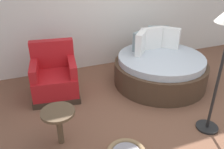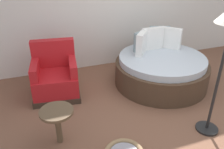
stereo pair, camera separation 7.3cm
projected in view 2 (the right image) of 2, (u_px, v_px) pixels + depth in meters
ground_plane at (164, 115)px, 3.76m from camera, size 8.00×8.00×0.02m
round_daybed at (161, 69)px, 4.56m from camera, size 1.77×1.77×1.00m
red_armchair at (56, 77)px, 4.20m from camera, size 0.90×0.90×0.94m
side_table at (57, 116)px, 3.04m from camera, size 0.44×0.44×0.52m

